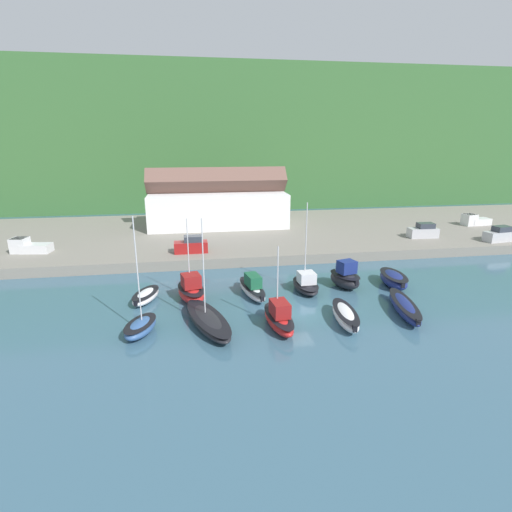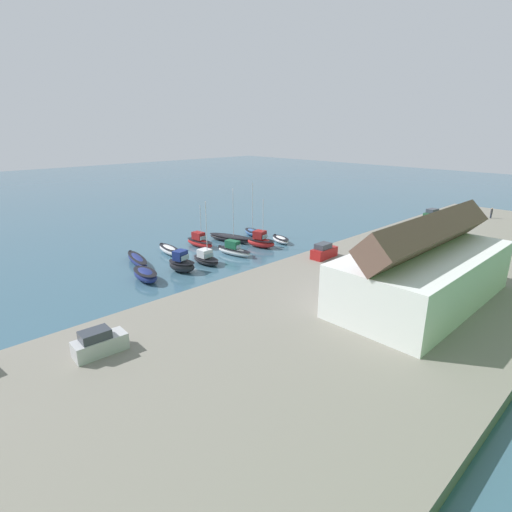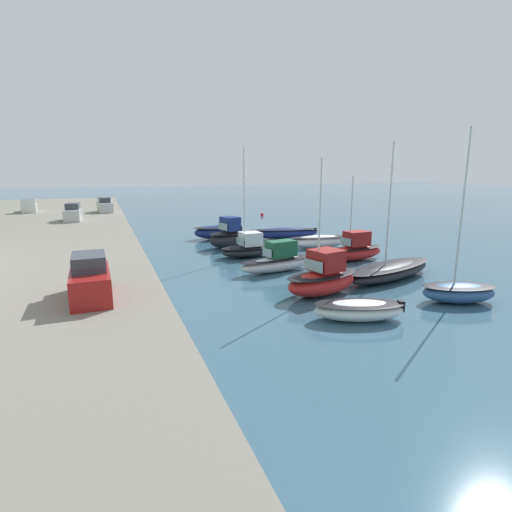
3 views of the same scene
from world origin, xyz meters
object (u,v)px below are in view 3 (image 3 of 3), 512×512
object	(u,v)px
moored_boat_0	(359,310)
moored_boat_3	(249,248)
moored_boat_2	(278,261)
moored_boat_6	(459,291)
moored_boat_9	(319,241)
parked_car_0	(90,280)
moored_boat_5	(218,232)
moored_boat_8	(354,250)
moored_boat_4	(229,236)
moored_boat_1	(323,278)
parked_car_1	(105,206)
mooring_buoy_0	(262,214)
moored_boat_7	(390,271)
pickup_truck_1	(29,207)
parked_car_3	(73,213)
moored_boat_10	(284,233)

from	to	relation	value
moored_boat_0	moored_boat_3	size ratio (longest dim) A/B	0.54
moored_boat_0	moored_boat_2	bearing A→B (deg)	17.17
moored_boat_6	moored_boat_9	bearing A→B (deg)	16.71
moored_boat_2	parked_car_0	bearing A→B (deg)	104.58
moored_boat_5	moored_boat_8	world-z (taller)	moored_boat_8
moored_boat_0	moored_boat_4	distance (m)	20.51
moored_boat_1	moored_boat_5	xyz separation A→B (m)	(21.41, 0.50, -0.23)
moored_boat_3	parked_car_1	bearing A→B (deg)	17.24
moored_boat_8	mooring_buoy_0	distance (m)	33.27
moored_boat_7	parked_car_0	distance (m)	19.16
moored_boat_5	pickup_truck_1	bearing A→B (deg)	47.02
moored_boat_1	moored_boat_4	bearing A→B (deg)	-10.34
moored_boat_7	parked_car_3	size ratio (longest dim) A/B	2.15
moored_boat_2	mooring_buoy_0	size ratio (longest dim) A/B	12.16
moored_boat_4	moored_boat_5	distance (m)	5.32
parked_car_0	pickup_truck_1	distance (m)	47.87
moored_boat_4	pickup_truck_1	world-z (taller)	pickup_truck_1
moored_boat_6	moored_boat_7	world-z (taller)	moored_boat_6
moored_boat_4	moored_boat_6	world-z (taller)	moored_boat_6
parked_car_3	moored_boat_6	bearing A→B (deg)	123.00
moored_boat_6	parked_car_0	world-z (taller)	moored_boat_6
moored_boat_0	parked_car_0	size ratio (longest dim) A/B	1.17
moored_boat_8	moored_boat_10	size ratio (longest dim) A/B	0.88
parked_car_1	moored_boat_5	bearing A→B (deg)	110.31
moored_boat_4	pickup_truck_1	bearing A→B (deg)	19.37
moored_boat_2	mooring_buoy_0	bearing A→B (deg)	-30.30
moored_boat_4	moored_boat_8	bearing A→B (deg)	-153.01
moored_boat_3	moored_boat_9	size ratio (longest dim) A/B	1.48
moored_boat_1	parked_car_3	xyz separation A→B (m)	(33.81, 15.58, 1.14)
moored_boat_6	mooring_buoy_0	distance (m)	44.52
moored_boat_6	parked_car_1	world-z (taller)	moored_boat_6
pickup_truck_1	moored_boat_8	bearing A→B (deg)	120.86
moored_boat_1	parked_car_1	bearing A→B (deg)	1.61
moored_boat_1	moored_boat_10	xyz separation A→B (m)	(18.98, -6.23, -0.37)
moored_boat_1	moored_boat_3	distance (m)	11.72
moored_boat_5	moored_boat_9	bearing A→B (deg)	-130.84
moored_boat_8	moored_boat_9	size ratio (longest dim) A/B	1.12
moored_boat_6	parked_car_3	xyz separation A→B (m)	(37.91, 22.06, 1.52)
moored_boat_8	moored_boat_2	bearing A→B (deg)	93.01
moored_boat_1	moored_boat_4	size ratio (longest dim) A/B	1.76
moored_boat_7	moored_boat_8	world-z (taller)	moored_boat_7
parked_car_3	pickup_truck_1	bearing A→B (deg)	-60.35
moored_boat_2	moored_boat_7	xyz separation A→B (m)	(-4.73, -6.35, -0.22)
moored_boat_4	mooring_buoy_0	bearing A→B (deg)	-43.83
moored_boat_9	mooring_buoy_0	size ratio (longest dim) A/B	11.61
pickup_truck_1	moored_boat_5	bearing A→B (deg)	124.74
parked_car_3	parked_car_0	bearing A→B (deg)	97.30
moored_boat_10	parked_car_1	distance (m)	30.27
moored_boat_7	mooring_buoy_0	distance (m)	39.19
moored_boat_5	moored_boat_9	xyz separation A→B (m)	(-8.40, -7.69, -0.12)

